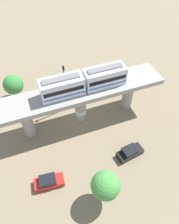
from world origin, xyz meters
TOP-DOWN VIEW (x-y plane):
  - ground_plane at (0.00, 0.00)m, footprint 120.00×120.00m
  - viaduct at (0.00, 0.00)m, footprint 5.20×28.00m
  - train at (0.00, -0.74)m, footprint 2.64×13.55m
  - parked_car_red at (-9.93, 8.24)m, footprint 2.23×4.37m
  - parked_car_black at (-9.73, -4.80)m, footprint 2.36×4.41m
  - tree_near_viaduct at (9.65, 9.98)m, footprint 3.76×3.76m
  - tree_mid_lot at (8.93, 1.85)m, footprint 2.64×2.64m
  - tree_far_corner at (-14.53, 1.66)m, footprint 3.76×3.76m
  - signal_post at (3.40, 1.48)m, footprint 0.44×0.28m

SIDE VIEW (x-z plane):
  - ground_plane at x=0.00m, z-range 0.00..0.00m
  - parked_car_red at x=-9.93m, z-range -0.14..1.62m
  - parked_car_black at x=-9.73m, z-range -0.14..1.62m
  - tree_mid_lot at x=8.93m, z-range 0.69..4.76m
  - tree_near_viaduct at x=9.65m, z-range 0.75..6.03m
  - tree_far_corner at x=-14.53m, z-range 1.14..7.23m
  - signal_post at x=3.40m, z-range 0.52..10.23m
  - viaduct at x=0.00m, z-range 1.84..8.96m
  - train at x=0.00m, z-range 7.03..10.27m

